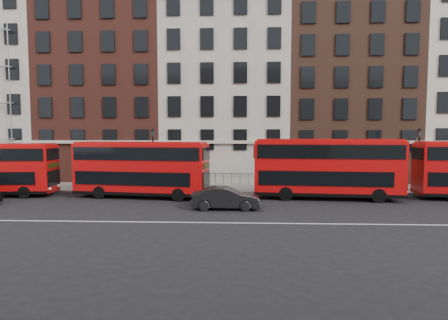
{
  "coord_description": "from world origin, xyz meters",
  "views": [
    {
      "loc": [
        1.44,
        -20.99,
        4.82
      ],
      "look_at": [
        0.36,
        5.0,
        3.0
      ],
      "focal_mm": 28.0,
      "sensor_mm": 36.0,
      "label": 1
    }
  ],
  "objects": [
    {
      "name": "ground",
      "position": [
        0.0,
        0.0,
        0.0
      ],
      "size": [
        120.0,
        120.0,
        0.0
      ],
      "primitive_type": "plane",
      "color": "black",
      "rests_on": "ground"
    },
    {
      "name": "pavement",
      "position": [
        0.0,
        10.5,
        0.07
      ],
      "size": [
        80.0,
        5.0,
        0.15
      ],
      "primitive_type": "cube",
      "color": "gray",
      "rests_on": "ground"
    },
    {
      "name": "kerb",
      "position": [
        0.0,
        8.0,
        0.08
      ],
      "size": [
        80.0,
        0.3,
        0.16
      ],
      "primitive_type": "cube",
      "color": "gray",
      "rests_on": "ground"
    },
    {
      "name": "road_centre_line",
      "position": [
        0.0,
        -2.0,
        0.01
      ],
      "size": [
        70.0,
        0.12,
        0.01
      ],
      "primitive_type": "cube",
      "color": "white",
      "rests_on": "ground"
    },
    {
      "name": "building_terrace",
      "position": [
        -0.31,
        17.88,
        10.24
      ],
      "size": [
        64.0,
        11.95,
        22.0
      ],
      "color": "#BCB2A3",
      "rests_on": "ground"
    },
    {
      "name": "bus_b",
      "position": [
        -6.13,
        5.69,
        2.33
      ],
      "size": [
        10.56,
        3.81,
        4.34
      ],
      "rotation": [
        0.0,
        0.0,
        -0.13
      ],
      "color": "red",
      "rests_on": "ground"
    },
    {
      "name": "bus_c",
      "position": [
        8.09,
        5.69,
        2.45
      ],
      "size": [
        11.07,
        3.55,
        4.57
      ],
      "rotation": [
        0.0,
        0.0,
        -0.09
      ],
      "color": "red",
      "rests_on": "ground"
    },
    {
      "name": "car_front",
      "position": [
        0.62,
        1.63,
        0.74
      ],
      "size": [
        4.49,
        1.57,
        1.48
      ],
      "primitive_type": "imported",
      "rotation": [
        0.0,
        0.0,
        1.57
      ],
      "color": "black",
      "rests_on": "ground"
    },
    {
      "name": "lamp_post_left",
      "position": [
        -5.91,
        8.66,
        3.08
      ],
      "size": [
        0.44,
        0.44,
        5.33
      ],
      "color": "black",
      "rests_on": "pavement"
    },
    {
      "name": "lamp_post_right",
      "position": [
        16.4,
        8.55,
        3.08
      ],
      "size": [
        0.44,
        0.44,
        5.33
      ],
      "color": "black",
      "rests_on": "pavement"
    },
    {
      "name": "iron_railings",
      "position": [
        0.0,
        12.7,
        0.65
      ],
      "size": [
        6.6,
        0.06,
        1.0
      ],
      "primitive_type": null,
      "color": "black",
      "rests_on": "pavement"
    }
  ]
}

